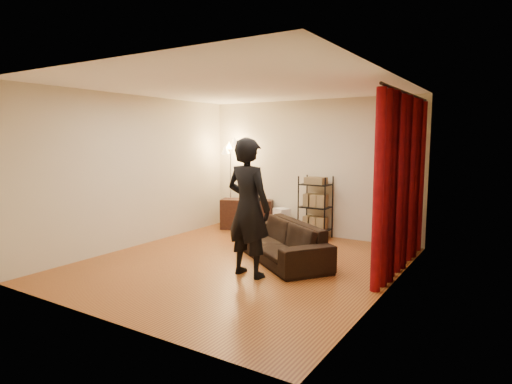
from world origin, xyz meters
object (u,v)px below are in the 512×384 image
Objects in this scene: media_cabinet at (247,214)px; wire_shelf at (315,207)px; person at (248,208)px; storage_boxes at (282,221)px; floor_lamp at (231,185)px; sofa at (280,241)px.

wire_shelf reaches higher than media_cabinet.
person is 3.76× the size of storage_boxes.
floor_lamp is at bearing -43.91° from person.
person is 3.36m from floor_lamp.
person reaches higher than floor_lamp.
storage_boxes is at bearing 154.15° from sofa.
floor_lamp is at bearing 166.45° from media_cabinet.
sofa is at bearing -82.94° from person.
sofa is 1.76m from wire_shelf.
sofa is at bearing -68.88° from wire_shelf.
person reaches higher than wire_shelf.
person is at bearing -53.07° from sofa.
floor_lamp is (-1.21, -0.11, 0.69)m from storage_boxes.
storage_boxes is at bearing -166.50° from wire_shelf.
media_cabinet is at bearing 7.27° from floor_lamp.
media_cabinet is 1.60m from wire_shelf.
floor_lamp reaches higher than storage_boxes.
floor_lamp reaches higher than wire_shelf.
storage_boxes is (-0.94, 2.69, -0.72)m from person.
wire_shelf is 0.64× the size of floor_lamp.
person reaches higher than storage_boxes.
wire_shelf reaches higher than sofa.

